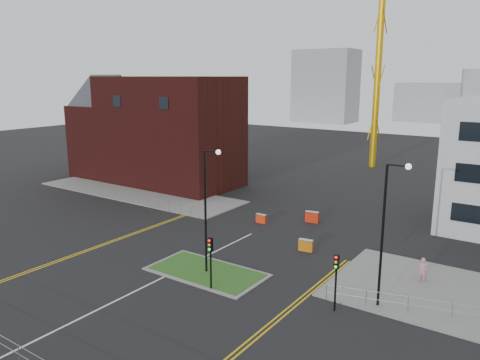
% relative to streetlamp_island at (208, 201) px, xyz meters
% --- Properties ---
extents(ground, '(200.00, 200.00, 0.00)m').
position_rel_streetlamp_island_xyz_m(ground, '(-2.22, -8.00, -5.41)').
color(ground, black).
rests_on(ground, ground).
extents(pavement_left, '(28.00, 8.00, 0.12)m').
position_rel_streetlamp_island_xyz_m(pavement_left, '(-22.22, 14.00, -5.35)').
color(pavement_left, slate).
rests_on(pavement_left, ground).
extents(island_kerb, '(8.60, 4.60, 0.08)m').
position_rel_streetlamp_island_xyz_m(island_kerb, '(-0.22, 0.00, -5.37)').
color(island_kerb, slate).
rests_on(island_kerb, ground).
extents(grass_island, '(8.00, 4.00, 0.12)m').
position_rel_streetlamp_island_xyz_m(grass_island, '(-0.22, 0.00, -5.35)').
color(grass_island, '#2C551C').
rests_on(grass_island, ground).
extents(brick_building, '(24.20, 10.07, 14.24)m').
position_rel_streetlamp_island_xyz_m(brick_building, '(-25.19, 20.00, 1.44)').
color(brick_building, '#471411').
rests_on(brick_building, ground).
extents(streetlamp_island, '(1.46, 0.36, 9.18)m').
position_rel_streetlamp_island_xyz_m(streetlamp_island, '(0.00, 0.00, 0.00)').
color(streetlamp_island, black).
rests_on(streetlamp_island, ground).
extents(streetlamp_right_near, '(1.46, 0.36, 9.18)m').
position_rel_streetlamp_island_xyz_m(streetlamp_right_near, '(12.00, 2.00, 0.00)').
color(streetlamp_right_near, black).
rests_on(streetlamp_right_near, ground).
extents(traffic_light_island, '(0.28, 0.33, 3.65)m').
position_rel_streetlamp_island_xyz_m(traffic_light_island, '(1.78, -2.02, -2.85)').
color(traffic_light_island, black).
rests_on(traffic_light_island, ground).
extents(traffic_light_right, '(0.28, 0.33, 3.65)m').
position_rel_streetlamp_island_xyz_m(traffic_light_right, '(9.78, -0.02, -2.85)').
color(traffic_light_right, black).
rests_on(traffic_light_right, ground).
extents(railing_front, '(24.05, 0.05, 1.10)m').
position_rel_streetlamp_island_xyz_m(railing_front, '(-2.22, -14.00, -4.63)').
color(railing_front, gray).
rests_on(railing_front, ground).
extents(railing_left, '(6.05, 0.05, 1.10)m').
position_rel_streetlamp_island_xyz_m(railing_left, '(-13.22, 10.00, -4.67)').
color(railing_left, gray).
rests_on(railing_left, ground).
extents(centre_line, '(0.15, 30.00, 0.01)m').
position_rel_streetlamp_island_xyz_m(centre_line, '(-2.22, -6.00, -5.41)').
color(centre_line, silver).
rests_on(centre_line, ground).
extents(yellow_left_a, '(0.12, 24.00, 0.01)m').
position_rel_streetlamp_island_xyz_m(yellow_left_a, '(-11.22, 2.00, -5.41)').
color(yellow_left_a, gold).
rests_on(yellow_left_a, ground).
extents(yellow_left_b, '(0.12, 24.00, 0.01)m').
position_rel_streetlamp_island_xyz_m(yellow_left_b, '(-10.92, 2.00, -5.41)').
color(yellow_left_b, gold).
rests_on(yellow_left_b, ground).
extents(yellow_right_a, '(0.12, 20.00, 0.01)m').
position_rel_streetlamp_island_xyz_m(yellow_right_a, '(7.28, -2.00, -5.41)').
color(yellow_right_a, gold).
rests_on(yellow_right_a, ground).
extents(yellow_right_b, '(0.12, 20.00, 0.01)m').
position_rel_streetlamp_island_xyz_m(yellow_right_b, '(7.58, -2.00, -5.41)').
color(yellow_right_b, gold).
rests_on(yellow_right_b, ground).
extents(skyline_a, '(18.00, 12.00, 22.00)m').
position_rel_streetlamp_island_xyz_m(skyline_a, '(-42.22, 112.00, 5.59)').
color(skyline_a, gray).
rests_on(skyline_a, ground).
extents(skyline_d, '(30.00, 12.00, 12.00)m').
position_rel_streetlamp_island_xyz_m(skyline_d, '(-10.22, 132.00, 0.59)').
color(skyline_d, gray).
rests_on(skyline_d, ground).
extents(pedestrian, '(0.67, 0.45, 1.79)m').
position_rel_streetlamp_island_xyz_m(pedestrian, '(13.15, 7.18, -4.52)').
color(pedestrian, '#CC849E').
rests_on(pedestrian, ground).
extents(barrier_left, '(1.05, 0.36, 0.88)m').
position_rel_streetlamp_island_xyz_m(barrier_left, '(-3.22, 12.31, -4.94)').
color(barrier_left, '#FA330D').
rests_on(barrier_left, ground).
extents(barrier_mid, '(1.35, 0.67, 1.09)m').
position_rel_streetlamp_island_xyz_m(barrier_mid, '(0.78, 15.29, -4.82)').
color(barrier_mid, red).
rests_on(barrier_mid, ground).
extents(barrier_right, '(1.20, 0.54, 0.98)m').
position_rel_streetlamp_island_xyz_m(barrier_right, '(3.78, 8.00, -4.88)').
color(barrier_right, orange).
rests_on(barrier_right, ground).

